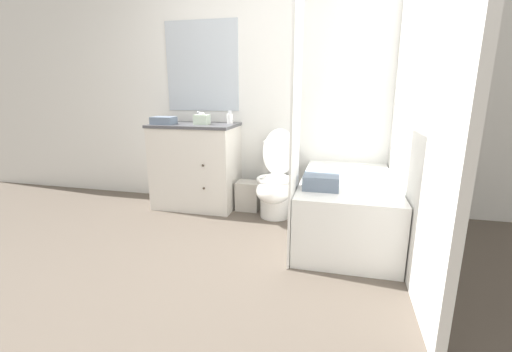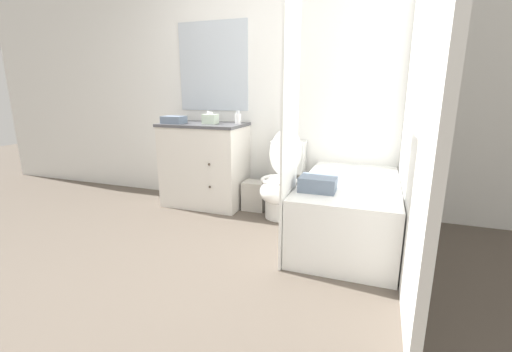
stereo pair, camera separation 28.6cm
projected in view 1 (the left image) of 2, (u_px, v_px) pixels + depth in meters
name	position (u px, v px, depth m)	size (l,w,h in m)	color
ground_plane	(222.00, 277.00, 2.32)	(14.00, 14.00, 0.00)	brown
wall_back	(271.00, 88.00, 3.56)	(8.00, 0.06, 2.50)	silver
wall_right	(414.00, 88.00, 2.49)	(0.05, 2.61, 2.50)	silver
vanity_cabinet	(196.00, 165.00, 3.66)	(0.88, 0.56, 0.89)	silver
sink_faucet	(201.00, 119.00, 3.71)	(0.14, 0.12, 0.12)	silver
toilet	(276.00, 183.00, 3.39)	(0.35, 0.68, 0.86)	white
bathtub	(346.00, 207.00, 2.94)	(0.76, 1.38, 0.51)	white
shower_curtain	(295.00, 127.00, 2.38)	(0.02, 0.43, 1.95)	white
wastebasket	(248.00, 196.00, 3.61)	(0.24, 0.20, 0.30)	#B7B2A8
tissue_box	(202.00, 119.00, 3.48)	(0.14, 0.12, 0.12)	silver
soap_dispenser	(230.00, 118.00, 3.52)	(0.07, 0.07, 0.13)	white
hand_towel_folded	(164.00, 120.00, 3.49)	(0.23, 0.17, 0.08)	slate
bath_towel_folded	(321.00, 182.00, 2.57)	(0.26, 0.21, 0.11)	slate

